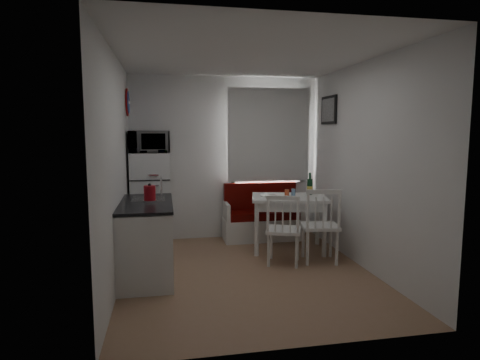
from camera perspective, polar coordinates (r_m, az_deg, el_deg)
The scene contains 22 objects.
floor at distance 5.06m, azimuth 1.04°, elevation -13.10°, with size 3.00×3.50×0.02m, color #A57C58.
ceiling at distance 4.83m, azimuth 1.11°, elevation 17.28°, with size 3.00×3.50×0.02m, color white.
wall_back at distance 6.49m, azimuth -2.08°, elevation 3.11°, with size 3.00×0.02×2.60m, color white.
wall_front at distance 3.09m, azimuth 7.70°, elevation -1.19°, with size 3.00×0.02×2.60m, color white.
wall_left at distance 4.70m, azimuth -17.13°, elevation 1.34°, with size 0.02×3.50×2.60m, color white.
wall_right at distance 5.28m, azimuth 17.22°, elevation 1.93°, with size 0.02×3.50×2.60m, color white.
window at distance 6.59m, azimuth 4.01°, elevation 5.98°, with size 1.22×0.06×1.47m, color white.
curtain at distance 6.52m, azimuth 4.17°, elevation 6.41°, with size 1.35×0.02×1.50m, color silver.
kitchen_counter at distance 4.98m, azimuth -13.11°, elevation -8.12°, with size 0.62×1.32×1.16m.
wall_sign at distance 6.14m, azimuth -15.62°, elevation 10.58°, with size 0.40×0.40×0.03m, color #184092.
picture_frame at distance 6.26m, azimuth 12.49°, elevation 9.68°, with size 0.04×0.52×0.42m, color black.
bench at distance 6.51m, azimuth 3.17°, elevation -5.82°, with size 1.25×0.48×0.90m.
dining_table at distance 5.86m, azimuth 6.99°, elevation -3.17°, with size 1.20×0.97×0.80m.
chair_left at distance 5.19m, azimuth 6.56°, elevation -5.97°, with size 0.56×0.56×0.50m.
chair_right at distance 5.35m, azimuth 11.74°, elevation -5.25°, with size 0.54×0.53×0.54m.
fridge at distance 6.14m, azimuth -12.52°, elevation -2.81°, with size 0.57×0.57×1.42m, color white.
microwave at distance 6.01m, azimuth -12.76°, elevation 5.34°, with size 0.58×0.39×0.32m, color white.
kettle at distance 4.84m, azimuth -12.72°, elevation -1.85°, with size 0.16×0.16×0.22m, color #AA0D18.
wine_bottle at distance 6.03m, azimuth 9.91°, elevation -0.51°, with size 0.08×0.08×0.33m, color #123A1F, non-canonical shape.
drinking_glass_orange at distance 5.78m, azimuth 6.69°, elevation -1.87°, with size 0.06×0.06×0.11m, color #E04F25.
drinking_glass_blue at distance 5.91m, azimuth 7.60°, elevation -1.72°, with size 0.06×0.06×0.10m, color #6D95BA.
plate at distance 5.78m, azimuth 4.11°, elevation -2.29°, with size 0.24×0.24×0.02m, color white.
Camera 1 is at (-0.97, -4.65, 1.73)m, focal length 30.00 mm.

